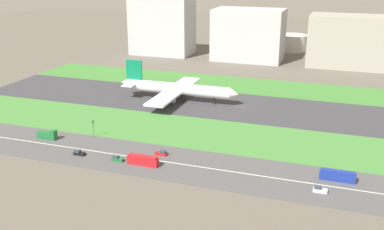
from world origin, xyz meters
name	(u,v)px	position (x,y,z in m)	size (l,w,h in m)	color
ground_plane	(241,107)	(0.00, 0.00, 0.00)	(800.00, 800.00, 0.00)	#5B564C
runway	(241,107)	(0.00, 0.00, 0.05)	(280.00, 46.00, 0.10)	#38383D
grass_median_north	(257,86)	(0.00, 41.00, 0.05)	(280.00, 36.00, 0.10)	#3D7A33
grass_median_south	(219,135)	(0.00, -41.00, 0.05)	(280.00, 36.00, 0.10)	#427F38
highway	(194,166)	(0.00, -73.00, 0.05)	(280.00, 28.00, 0.10)	#4C4C4F
highway_centerline	(194,166)	(0.00, -73.00, 0.11)	(266.00, 0.50, 0.01)	silver
airliner	(175,89)	(-35.32, 0.00, 6.23)	(65.00, 56.00, 19.70)	white
car_4	(79,153)	(-44.16, -78.00, 0.92)	(4.40, 1.80, 2.00)	black
bus_0	(143,160)	(-17.69, -78.00, 1.82)	(11.60, 2.50, 3.50)	#B2191E
car_3	(162,153)	(-14.67, -68.00, 0.92)	(4.40, 1.80, 2.00)	#B2191E
car_1	(320,190)	(43.54, -78.00, 0.92)	(4.40, 1.80, 2.00)	silver
bus_1	(338,176)	(48.52, -68.00, 1.82)	(11.60, 2.50, 3.50)	navy
car_0	(117,159)	(-28.04, -78.00, 0.92)	(4.40, 1.80, 2.00)	#19662D
truck_0	(48,135)	(-65.23, -68.00, 1.67)	(8.40, 2.50, 4.00)	#19662D
traffic_light	(93,127)	(-48.40, -60.01, 4.29)	(0.36, 0.50, 7.20)	#4C4C51
terminal_building	(162,26)	(-90.00, 114.00, 22.01)	(46.37, 26.98, 44.02)	#B2B2B7
hangar_building	(249,35)	(-21.81, 114.00, 18.43)	(50.14, 30.87, 36.86)	#B2B2B7
office_tower	(351,41)	(49.06, 114.00, 17.46)	(55.80, 29.14, 34.91)	#9E998E
fuel_tank_west	(254,38)	(-26.67, 159.00, 8.92)	(18.76, 18.76, 17.84)	silver
fuel_tank_centre	(292,43)	(4.89, 159.00, 6.57)	(23.41, 23.41, 13.14)	silver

